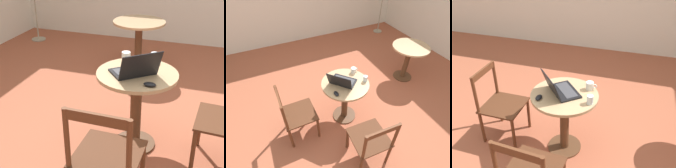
% 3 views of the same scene
% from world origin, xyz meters
% --- Properties ---
extents(ground_plane, '(16.00, 16.00, 0.00)m').
position_xyz_m(ground_plane, '(0.00, 0.00, 0.00)').
color(ground_plane, '#9E5138').
extents(cafe_table_near, '(0.70, 0.70, 0.73)m').
position_xyz_m(cafe_table_near, '(0.13, 0.22, 0.53)').
color(cafe_table_near, '#51331E').
rests_on(cafe_table_near, ground_plane).
extents(chair_near_left, '(0.45, 0.45, 0.88)m').
position_xyz_m(chair_near_left, '(-0.65, 0.22, 0.44)').
color(chair_near_left, '#562D19').
rests_on(chair_near_left, ground_plane).
extents(laptop, '(0.46, 0.47, 0.23)m').
position_xyz_m(laptop, '(0.08, 0.23, 0.78)').
color(laptop, black).
rests_on(laptop, cafe_table_near).
extents(mouse, '(0.06, 0.10, 0.03)m').
position_xyz_m(mouse, '(-0.09, 0.07, 0.75)').
color(mouse, black).
rests_on(mouse, cafe_table_near).
extents(mug, '(0.12, 0.08, 0.09)m').
position_xyz_m(mug, '(0.35, 0.39, 0.78)').
color(mug, silver).
rests_on(mug, cafe_table_near).
extents(drinking_glass, '(0.06, 0.06, 0.09)m').
position_xyz_m(drinking_glass, '(0.41, 0.14, 0.78)').
color(drinking_glass, silver).
rests_on(drinking_glass, cafe_table_near).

